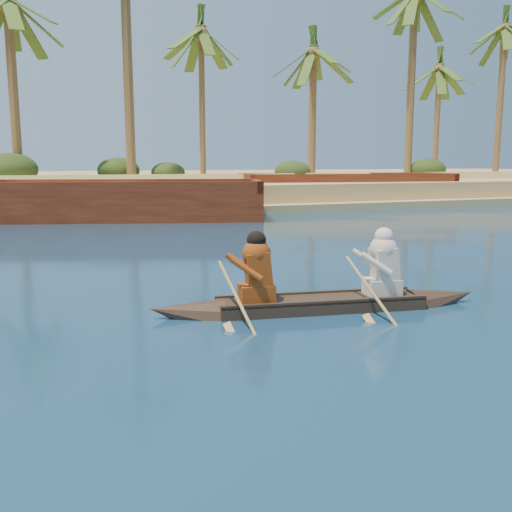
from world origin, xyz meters
name	(u,v)px	position (x,y,z in m)	size (l,w,h in m)	color
canoe	(321,292)	(8.00, 5.30, 0.30)	(5.67, 1.70, 1.55)	#33261C
barge_mid	(125,203)	(7.51, 22.00, 0.68)	(12.29, 7.19, 1.94)	brown
barge_right	(346,191)	(21.47, 27.00, 0.73)	(12.99, 6.34, 2.07)	brown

